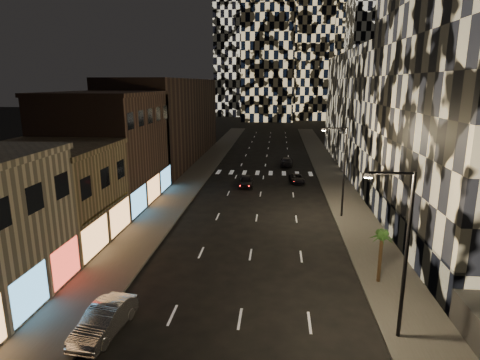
% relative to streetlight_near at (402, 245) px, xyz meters
% --- Properties ---
extents(sidewalk_left, '(4.00, 120.00, 0.15)m').
position_rel_streetlight_near_xyz_m(sidewalk_left, '(-18.35, 40.00, -5.28)').
color(sidewalk_left, '#47443F').
rests_on(sidewalk_left, ground).
extents(sidewalk_right, '(4.00, 120.00, 0.15)m').
position_rel_streetlight_near_xyz_m(sidewalk_right, '(1.65, 40.00, -5.28)').
color(sidewalk_right, '#47443F').
rests_on(sidewalk_right, ground).
extents(curb_left, '(0.20, 120.00, 0.15)m').
position_rel_streetlight_near_xyz_m(curb_left, '(-16.25, 40.00, -5.28)').
color(curb_left, '#4C4C47').
rests_on(curb_left, ground).
extents(curb_right, '(0.20, 120.00, 0.15)m').
position_rel_streetlight_near_xyz_m(curb_right, '(-0.45, 40.00, -5.28)').
color(curb_right, '#4C4C47').
rests_on(curb_right, ground).
extents(retail_tan, '(10.00, 10.00, 8.00)m').
position_rel_streetlight_near_xyz_m(retail_tan, '(-25.35, 11.00, -1.35)').
color(retail_tan, '#85744F').
rests_on(retail_tan, ground).
extents(retail_brown, '(10.00, 15.00, 12.00)m').
position_rel_streetlight_near_xyz_m(retail_brown, '(-25.35, 23.50, 0.65)').
color(retail_brown, '#483229').
rests_on(retail_brown, ground).
extents(retail_filler_left, '(10.00, 40.00, 14.00)m').
position_rel_streetlight_near_xyz_m(retail_filler_left, '(-25.35, 50.00, 1.65)').
color(retail_filler_left, '#483229').
rests_on(retail_filler_left, ground).
extents(midrise_base, '(0.60, 25.00, 3.00)m').
position_rel_streetlight_near_xyz_m(midrise_base, '(3.95, 14.50, -3.85)').
color(midrise_base, '#383838').
rests_on(midrise_base, ground).
extents(midrise_filler_right, '(16.00, 40.00, 18.00)m').
position_rel_streetlight_near_xyz_m(midrise_filler_right, '(11.65, 47.00, 3.65)').
color(midrise_filler_right, '#232326').
rests_on(midrise_filler_right, ground).
extents(streetlight_near, '(2.55, 0.25, 9.00)m').
position_rel_streetlight_near_xyz_m(streetlight_near, '(0.00, 0.00, 0.00)').
color(streetlight_near, black).
rests_on(streetlight_near, sidewalk_right).
extents(streetlight_far, '(2.55, 0.25, 9.00)m').
position_rel_streetlight_near_xyz_m(streetlight_far, '(0.00, 20.00, 0.00)').
color(streetlight_far, black).
rests_on(streetlight_far, sidewalk_right).
extents(car_silver_parked, '(2.24, 4.98, 1.59)m').
position_rel_streetlight_near_xyz_m(car_silver_parked, '(-15.55, -1.05, -4.56)').
color(car_silver_parked, '#949499').
rests_on(car_silver_parked, ground).
extents(car_dark_midlane, '(1.92, 4.47, 1.50)m').
position_rel_streetlight_near_xyz_m(car_dark_midlane, '(-10.44, 31.44, -4.60)').
color(car_dark_midlane, black).
rests_on(car_dark_midlane, ground).
extents(car_dark_oncoming, '(2.17, 4.89, 1.39)m').
position_rel_streetlight_near_xyz_m(car_dark_oncoming, '(-4.85, 45.79, -4.66)').
color(car_dark_oncoming, black).
rests_on(car_dark_oncoming, ground).
extents(car_dark_rightlane, '(2.22, 4.15, 1.11)m').
position_rel_streetlight_near_xyz_m(car_dark_rightlane, '(-3.67, 34.37, -4.80)').
color(car_dark_rightlane, black).
rests_on(car_dark_rightlane, ground).
extents(palm_tree, '(1.88, 1.87, 3.70)m').
position_rel_streetlight_near_xyz_m(palm_tree, '(0.65, 6.13, -2.15)').
color(palm_tree, '#47331E').
rests_on(palm_tree, sidewalk_right).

